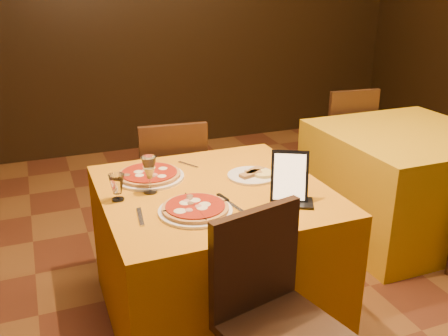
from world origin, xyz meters
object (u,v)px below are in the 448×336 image
object	(u,v)px
main_table	(214,254)
water_glass	(117,187)
chair_main_far	(170,183)
wine_glass	(150,175)
chair_side_far	(339,139)
tablet	(290,176)
pizza_near	(195,209)
chair_main_near	(284,333)
pizza_far	(149,176)
side_table	(403,182)

from	to	relation	value
main_table	water_glass	world-z (taller)	water_glass
chair_main_far	wine_glass	world-z (taller)	wine_glass
main_table	chair_side_far	xyz separation A→B (m)	(1.59, 1.24, 0.08)
wine_glass	tablet	distance (m)	0.67
water_glass	pizza_near	bearing A→B (deg)	-41.20
chair_side_far	pizza_near	distance (m)	2.31
chair_main_near	chair_main_far	world-z (taller)	same
chair_main_far	pizza_far	size ratio (longest dim) A/B	2.49
wine_glass	tablet	bearing A→B (deg)	-28.63
tablet	water_glass	bearing A→B (deg)	-173.47
side_table	chair_main_far	bearing A→B (deg)	165.51
chair_main_near	chair_side_far	world-z (taller)	same
main_table	pizza_near	bearing A→B (deg)	-127.02
chair_side_far	wine_glass	distance (m)	2.26
water_glass	wine_glass	bearing A→B (deg)	9.87
chair_main_near	side_table	bearing A→B (deg)	23.63
pizza_near	water_glass	distance (m)	0.40
water_glass	main_table	bearing A→B (deg)	-4.57
pizza_near	water_glass	xyz separation A→B (m)	(-0.30, 0.26, 0.05)
pizza_far	side_table	bearing A→B (deg)	5.20
wine_glass	side_table	bearing A→B (deg)	10.53
chair_main_far	water_glass	distance (m)	0.99
main_table	chair_main_far	bearing A→B (deg)	90.00
pizza_near	wine_glass	xyz separation A→B (m)	(-0.13, 0.29, 0.08)
pizza_near	pizza_far	size ratio (longest dim) A/B	0.92
wine_glass	water_glass	xyz separation A→B (m)	(-0.16, -0.03, -0.03)
main_table	chair_main_near	bearing A→B (deg)	-90.00
pizza_near	chair_main_far	bearing A→B (deg)	80.88
chair_side_far	pizza_near	xyz separation A→B (m)	(-1.76, -1.46, 0.31)
chair_main_far	pizza_far	distance (m)	0.71
wine_glass	pizza_far	bearing A→B (deg)	78.06
wine_glass	water_glass	size ratio (longest dim) A/B	1.46
water_glass	tablet	bearing A→B (deg)	-21.25
chair_main_far	wine_glass	distance (m)	0.91
side_table	chair_side_far	size ratio (longest dim) A/B	1.21
chair_main_far	side_table	bearing A→B (deg)	171.53
side_table	chair_main_near	xyz separation A→B (m)	(-1.59, -1.20, 0.08)
water_glass	side_table	bearing A→B (deg)	10.48
water_glass	chair_side_far	bearing A→B (deg)	30.16
wine_glass	tablet	world-z (taller)	tablet
pizza_far	wine_glass	world-z (taller)	wine_glass
side_table	wine_glass	bearing A→B (deg)	-169.47
pizza_near	wine_glass	bearing A→B (deg)	114.87
chair_main_near	wine_glass	size ratio (longest dim) A/B	4.79
main_table	water_glass	distance (m)	0.64
chair_main_far	pizza_far	world-z (taller)	chair_main_far
chair_main_near	chair_main_far	size ratio (longest dim) A/B	1.00
main_table	chair_main_near	xyz separation A→B (m)	(0.00, -0.78, 0.08)
pizza_near	water_glass	world-z (taller)	water_glass
pizza_far	wine_glass	xyz separation A→B (m)	(-0.04, -0.18, 0.08)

